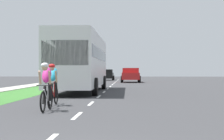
# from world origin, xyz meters

# --- Properties ---
(ground_plane) EXTENTS (120.00, 120.00, 0.00)m
(ground_plane) POSITION_xyz_m (0.00, 20.00, 0.00)
(ground_plane) COLOR #38383A
(grass_verge) EXTENTS (2.87, 70.00, 0.01)m
(grass_verge) POSITION_xyz_m (-4.79, 20.00, 0.00)
(grass_verge) COLOR #38722D
(grass_verge) RESTS_ON ground_plane
(sidewalk_concrete) EXTENTS (1.62, 70.00, 0.10)m
(sidewalk_concrete) POSITION_xyz_m (-7.04, 20.00, 0.00)
(sidewalk_concrete) COLOR #B2ADA3
(sidewalk_concrete) RESTS_ON ground_plane
(lane_markings_center) EXTENTS (0.12, 53.80, 0.01)m
(lane_markings_center) POSITION_xyz_m (0.00, 24.00, 0.00)
(lane_markings_center) COLOR white
(lane_markings_center) RESTS_ON ground_plane
(cyclist_lead) EXTENTS (0.42, 1.72, 1.58)m
(cyclist_lead) POSITION_xyz_m (-1.19, 7.22, 0.81)
(cyclist_lead) COLOR black
(cyclist_lead) RESTS_ON ground_plane
(cyclist_trailing) EXTENTS (0.42, 1.72, 1.58)m
(cyclist_trailing) POSITION_xyz_m (-1.36, 9.11, 0.81)
(cyclist_trailing) COLOR black
(cyclist_trailing) RESTS_ON ground_plane
(bus_white) EXTENTS (2.78, 11.60, 3.48)m
(bus_white) POSITION_xyz_m (-1.51, 18.34, 1.98)
(bus_white) COLOR silver
(bus_white) RESTS_ON ground_plane
(pickup_red) EXTENTS (2.22, 5.10, 1.64)m
(pickup_red) POSITION_xyz_m (1.78, 37.31, 0.83)
(pickup_red) COLOR red
(pickup_red) RESTS_ON ground_plane
(sedan_black) EXTENTS (1.98, 4.30, 1.52)m
(sedan_black) POSITION_xyz_m (-1.49, 47.14, 0.77)
(sedan_black) COLOR black
(sedan_black) RESTS_ON ground_plane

